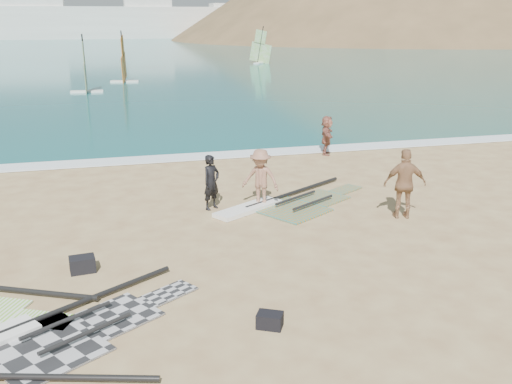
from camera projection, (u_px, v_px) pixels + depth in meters
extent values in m
plane|color=tan|center=(269.00, 301.00, 11.25)|extent=(300.00, 300.00, 0.00)
cube|color=#0B4E50|center=(112.00, 41.00, 133.21)|extent=(300.00, 240.00, 0.06)
cube|color=white|center=(183.00, 158.00, 22.61)|extent=(300.00, 1.20, 0.04)
cube|color=white|center=(28.00, 23.00, 143.76)|extent=(160.00, 8.00, 8.00)
cube|color=white|center=(27.00, 15.00, 143.17)|extent=(18.00, 7.00, 12.00)
cube|color=white|center=(148.00, 19.00, 150.82)|extent=(12.00, 7.00, 10.00)
cube|color=white|center=(240.00, 21.00, 157.11)|extent=(16.00, 7.00, 9.00)
cube|color=white|center=(308.00, 17.00, 161.72)|extent=(10.00, 7.00, 11.00)
cone|color=brown|center=(439.00, 38.00, 152.23)|extent=(143.00, 143.00, 45.00)
cube|color=black|center=(43.00, 348.00, 9.60)|extent=(2.41, 2.47, 0.04)
cube|color=black|center=(118.00, 316.00, 10.64)|extent=(1.75, 1.72, 0.04)
cube|color=black|center=(168.00, 294.00, 11.49)|extent=(1.24, 1.07, 0.04)
cylinder|color=black|center=(80.00, 303.00, 10.97)|extent=(3.67, 2.38, 0.10)
cylinder|color=black|center=(67.00, 320.00, 10.22)|extent=(1.53, 1.01, 0.07)
cylinder|color=black|center=(87.00, 333.00, 9.80)|extent=(1.53, 1.01, 0.07)
cube|color=#7ACA24|center=(42.00, 321.00, 10.47)|extent=(1.30, 1.04, 0.04)
cube|color=orange|center=(290.00, 210.00, 16.52)|extent=(2.44, 2.51, 0.04)
cube|color=orange|center=(322.00, 198.00, 17.56)|extent=(1.77, 1.74, 0.04)
cube|color=orange|center=(345.00, 190.00, 18.42)|extent=(1.27, 1.08, 0.04)
cylinder|color=black|center=(295.00, 192.00, 17.91)|extent=(3.77, 2.36, 0.10)
cylinder|color=black|center=(296.00, 198.00, 17.15)|extent=(1.57, 1.00, 0.08)
cylinder|color=black|center=(313.00, 202.00, 16.72)|extent=(1.57, 1.00, 0.08)
cube|color=white|center=(248.00, 209.00, 16.48)|extent=(2.26, 1.71, 0.12)
cylinder|color=black|center=(20.00, 377.00, 8.70)|extent=(4.15, 1.30, 0.10)
cube|color=black|center=(82.00, 264.00, 12.49)|extent=(0.58, 0.45, 0.34)
cube|color=black|center=(270.00, 320.00, 10.25)|extent=(0.55, 0.50, 0.27)
imported|color=black|center=(211.00, 182.00, 16.43)|extent=(0.70, 0.65, 1.61)
imported|color=#96664F|center=(260.00, 178.00, 16.58)|extent=(1.29, 1.18, 1.74)
imported|color=#976B49|center=(405.00, 184.00, 15.64)|extent=(1.24, 0.77, 1.96)
imported|color=#9E5D4C|center=(327.00, 135.00, 23.05)|extent=(0.97, 1.54, 1.58)
cube|color=white|center=(87.00, 91.00, 42.24)|extent=(2.35, 0.72, 0.14)
cube|color=orange|center=(86.00, 76.00, 41.91)|extent=(0.10, 2.87, 2.55)
cube|color=orange|center=(83.00, 51.00, 41.39)|extent=(0.08, 1.61, 1.77)
cylinder|color=black|center=(84.00, 62.00, 41.62)|extent=(0.11, 0.81, 4.05)
cube|color=white|center=(125.00, 81.00, 48.94)|extent=(2.47, 1.08, 0.14)
cube|color=red|center=(124.00, 68.00, 48.60)|extent=(0.55, 2.90, 2.60)
cube|color=red|center=(122.00, 46.00, 48.08)|extent=(0.33, 1.63, 1.81)
cylinder|color=black|center=(123.00, 56.00, 48.31)|extent=(0.24, 0.83, 4.13)
cube|color=white|center=(260.00, 63.00, 68.88)|extent=(2.12, 2.29, 0.14)
cube|color=#6BB227|center=(261.00, 53.00, 68.53)|extent=(2.28, 1.99, 2.64)
cube|color=#6BB227|center=(261.00, 37.00, 68.00)|extent=(1.30, 1.14, 1.84)
cylinder|color=black|center=(261.00, 44.00, 68.23)|extent=(0.70, 0.62, 4.19)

